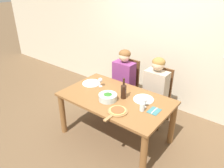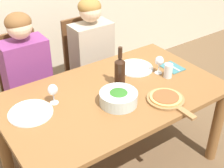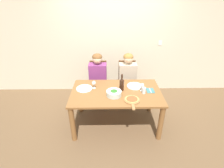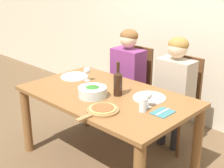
{
  "view_description": "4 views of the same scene",
  "coord_description": "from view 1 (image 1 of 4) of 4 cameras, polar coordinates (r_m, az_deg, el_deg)",
  "views": [
    {
      "loc": [
        1.68,
        -2.24,
        2.36
      ],
      "look_at": [
        -0.08,
        0.01,
        0.93
      ],
      "focal_mm": 35.0,
      "sensor_mm": 36.0,
      "label": 1
    },
    {
      "loc": [
        -1.1,
        -1.55,
        2.01
      ],
      "look_at": [
        0.02,
        0.04,
        0.79
      ],
      "focal_mm": 50.0,
      "sensor_mm": 36.0,
      "label": 2
    },
    {
      "loc": [
        -0.12,
        -2.72,
        2.36
      ],
      "look_at": [
        -0.07,
        0.15,
        0.81
      ],
      "focal_mm": 28.0,
      "sensor_mm": 36.0,
      "label": 3
    },
    {
      "loc": [
        1.92,
        -1.92,
        1.81
      ],
      "look_at": [
        -0.04,
        0.12,
        0.79
      ],
      "focal_mm": 50.0,
      "sensor_mm": 36.0,
      "label": 4
    }
  ],
  "objects": [
    {
      "name": "water_tumbler",
      "position": [
        2.93,
        7.89,
        -5.94
      ],
      "size": [
        0.07,
        0.07,
        0.11
      ],
      "color": "silver",
      "rests_on": "dining_table"
    },
    {
      "name": "wine_glass_left",
      "position": [
        3.5,
        -3.06,
        0.92
      ],
      "size": [
        0.07,
        0.07,
        0.15
      ],
      "color": "silver",
      "rests_on": "dining_table"
    },
    {
      "name": "pizza_on_board",
      "position": [
        2.89,
        1.36,
        -7.11
      ],
      "size": [
        0.27,
        0.41,
        0.04
      ],
      "color": "#9E7042",
      "rests_on": "dining_table"
    },
    {
      "name": "chair_left",
      "position": [
        4.14,
        3.86,
        -0.0
      ],
      "size": [
        0.42,
        0.42,
        0.97
      ],
      "color": "brown",
      "rests_on": "ground"
    },
    {
      "name": "fork_on_napkin",
      "position": [
        2.97,
        10.98,
        -6.9
      ],
      "size": [
        0.14,
        0.18,
        0.01
      ],
      "color": "#387075",
      "rests_on": "dining_table"
    },
    {
      "name": "dining_table",
      "position": [
        3.3,
        0.96,
        -5.31
      ],
      "size": [
        1.63,
        0.96,
        0.74
      ],
      "color": "brown",
      "rests_on": "ground"
    },
    {
      "name": "person_man",
      "position": [
        3.66,
        11.33,
        -0.45
      ],
      "size": [
        0.47,
        0.51,
        1.21
      ],
      "color": "#28282D",
      "rests_on": "ground"
    },
    {
      "name": "wine_bottle",
      "position": [
        3.16,
        3.05,
        -1.71
      ],
      "size": [
        0.08,
        0.08,
        0.32
      ],
      "color": "black",
      "rests_on": "dining_table"
    },
    {
      "name": "wine_glass_right",
      "position": [
        2.98,
        8.53,
        -4.31
      ],
      "size": [
        0.07,
        0.07,
        0.15
      ],
      "color": "silver",
      "rests_on": "dining_table"
    },
    {
      "name": "ground_plane",
      "position": [
        3.66,
        0.88,
        -13.49
      ],
      "size": [
        40.0,
        40.0,
        0.0
      ],
      "primitive_type": "plane",
      "color": "brown"
    },
    {
      "name": "back_wall",
      "position": [
        4.15,
        13.21,
        11.89
      ],
      "size": [
        10.0,
        0.06,
        2.7
      ],
      "color": "beige",
      "rests_on": "ground"
    },
    {
      "name": "dinner_plate_left",
      "position": [
        3.64,
        -5.41,
        0.23
      ],
      "size": [
        0.3,
        0.3,
        0.02
      ],
      "color": "white",
      "rests_on": "dining_table"
    },
    {
      "name": "chair_right",
      "position": [
        3.86,
        11.86,
        -2.68
      ],
      "size": [
        0.42,
        0.42,
        0.97
      ],
      "color": "brown",
      "rests_on": "ground"
    },
    {
      "name": "dinner_plate_right",
      "position": [
        3.2,
        8.23,
        -3.95
      ],
      "size": [
        0.3,
        0.3,
        0.02
      ],
      "color": "white",
      "rests_on": "dining_table"
    },
    {
      "name": "person_woman",
      "position": [
        3.96,
        2.98,
        2.19
      ],
      "size": [
        0.47,
        0.51,
        1.21
      ],
      "color": "#28282D",
      "rests_on": "ground"
    },
    {
      "name": "broccoli_bowl",
      "position": [
        3.15,
        -1.1,
        -3.43
      ],
      "size": [
        0.27,
        0.27,
        0.1
      ],
      "color": "silver",
      "rests_on": "dining_table"
    }
  ]
}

